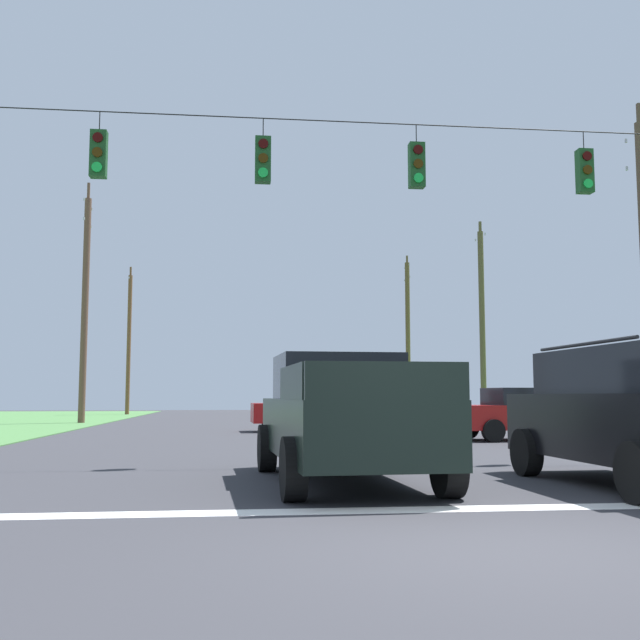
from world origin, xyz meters
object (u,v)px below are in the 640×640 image
pickup_truck (343,418)px  utility_pole_near_left (408,334)px  distant_car_crossing_white (597,407)px  suv_black (638,412)px  overhead_signal_span (354,253)px  utility_pole_far_right (482,322)px  utility_pole_distant_right (85,304)px  distant_car_far_parked (311,409)px  distant_car_oncoming (525,413)px  utility_pole_distant_left (129,342)px

pickup_truck → utility_pole_near_left: bearing=75.4°
distant_car_crossing_white → suv_black: bearing=-115.4°
distant_car_crossing_white → utility_pole_near_left: size_ratio=0.39×
overhead_signal_span → pickup_truck: 4.80m
utility_pole_far_right → utility_pole_distant_right: size_ratio=0.88×
distant_car_crossing_white → utility_pole_distant_right: utility_pole_distant_right is taller
distant_car_far_parked → utility_pole_distant_right: utility_pole_distant_right is taller
distant_car_oncoming → utility_pole_distant_left: size_ratio=0.44×
overhead_signal_span → utility_pole_distant_left: 37.44m
utility_pole_near_left → utility_pole_distant_left: size_ratio=1.14×
distant_car_far_parked → utility_pole_near_left: 27.34m
overhead_signal_span → distant_car_far_parked: 12.75m
utility_pole_near_left → utility_pole_distant_right: 25.42m
distant_car_crossing_white → utility_pole_distant_left: 30.94m
distant_car_oncoming → distant_car_far_parked: bearing=134.5°
distant_car_crossing_white → distant_car_far_parked: bearing=-166.8°
distant_car_crossing_white → overhead_signal_span: bearing=-130.1°
utility_pole_distant_right → utility_pole_distant_left: (-0.08, 15.18, -0.73)m
overhead_signal_span → pickup_truck: (-0.74, -3.48, -3.23)m
distant_car_far_parked → utility_pole_near_left: utility_pole_near_left is taller
pickup_truck → distant_car_oncoming: (6.85, 9.91, -0.18)m
pickup_truck → utility_pole_distant_left: utility_pole_distant_left is taller
suv_black → utility_pole_near_left: 42.75m
distant_car_crossing_white → pickup_truck: bearing=-125.9°
suv_black → distant_car_oncoming: 11.33m
pickup_truck → utility_pole_far_right: utility_pole_far_right is taller
overhead_signal_span → suv_black: size_ratio=3.80×
pickup_truck → utility_pole_distant_right: utility_pole_distant_right is taller
distant_car_far_parked → utility_pole_far_right: (9.53, 8.86, 4.15)m
overhead_signal_span → utility_pole_far_right: size_ratio=1.82×
utility_pole_distant_right → distant_car_crossing_white: bearing=-14.6°
distant_car_oncoming → utility_pole_near_left: size_ratio=0.39×
suv_black → utility_pole_distant_left: utility_pole_distant_left is taller
utility_pole_distant_left → distant_car_oncoming: bearing=-62.2°
distant_car_crossing_white → utility_pole_distant_right: bearing=165.4°
overhead_signal_span → distant_car_oncoming: size_ratio=4.16×
distant_car_crossing_white → distant_car_far_parked: same height
suv_black → overhead_signal_span: bearing=126.6°
pickup_truck → suv_black: 4.27m
overhead_signal_span → utility_pole_distant_right: (-9.50, 21.01, 1.41)m
suv_black → distant_car_oncoming: size_ratio=1.09×
pickup_truck → utility_pole_distant_left: 40.83m
distant_car_crossing_white → utility_pole_distant_left: utility_pole_distant_left is taller
distant_car_crossing_white → utility_pole_distant_right: 23.53m
suv_black → utility_pole_far_right: utility_pole_far_right is taller
distant_car_oncoming → suv_black: bearing=-103.9°
pickup_truck → distant_car_oncoming: pickup_truck is taller
overhead_signal_span → distant_car_oncoming: bearing=46.5°
utility_pole_distant_right → utility_pole_far_right: bearing=0.4°
overhead_signal_span → utility_pole_distant_left: size_ratio=1.85×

